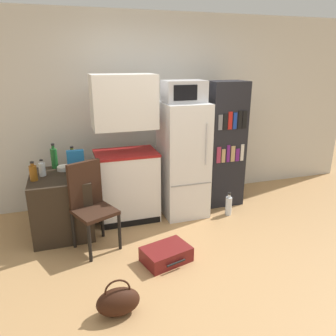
% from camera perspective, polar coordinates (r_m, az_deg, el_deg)
% --- Properties ---
extents(ground_plane, '(24.00, 24.00, 0.00)m').
position_cam_1_polar(ground_plane, '(3.51, 6.53, -16.66)').
color(ground_plane, tan).
extents(wall_back, '(6.40, 0.10, 2.63)m').
position_cam_1_polar(wall_back, '(4.87, -0.49, 10.17)').
color(wall_back, beige).
rests_on(wall_back, ground_plane).
extents(side_table, '(0.67, 0.79, 0.72)m').
position_cam_1_polar(side_table, '(4.14, -17.97, -5.96)').
color(side_table, '#2D2319').
rests_on(side_table, ground_plane).
extents(kitchen_hutch, '(0.78, 0.54, 1.85)m').
position_cam_1_polar(kitchen_hutch, '(4.16, -7.35, 2.13)').
color(kitchen_hutch, white).
rests_on(kitchen_hutch, ground_plane).
extents(refrigerator, '(0.57, 0.65, 1.50)m').
position_cam_1_polar(refrigerator, '(4.33, 2.62, 1.49)').
color(refrigerator, white).
rests_on(refrigerator, ground_plane).
extents(microwave, '(0.51, 0.36, 0.27)m').
position_cam_1_polar(microwave, '(4.17, 2.80, 13.19)').
color(microwave, '#B7B7BC').
rests_on(microwave, refrigerator).
extents(bookshelf, '(0.51, 0.39, 1.74)m').
position_cam_1_polar(bookshelf, '(4.67, 9.78, 4.03)').
color(bookshelf, black).
rests_on(bookshelf, ground_plane).
extents(bottle_amber_beer, '(0.08, 0.08, 0.22)m').
position_cam_1_polar(bottle_amber_beer, '(3.91, -22.41, -0.75)').
color(bottle_amber_beer, brown).
rests_on(bottle_amber_beer, side_table).
extents(bottle_green_tall, '(0.08, 0.08, 0.31)m').
position_cam_1_polar(bottle_green_tall, '(4.27, -19.21, 1.70)').
color(bottle_green_tall, '#1E6028').
rests_on(bottle_green_tall, side_table).
extents(bottle_olive_oil, '(0.08, 0.08, 0.25)m').
position_cam_1_polar(bottle_olive_oil, '(4.30, -16.27, 1.76)').
color(bottle_olive_oil, '#566619').
rests_on(bottle_olive_oil, side_table).
extents(bottle_clear_short, '(0.07, 0.07, 0.20)m').
position_cam_1_polar(bottle_clear_short, '(4.04, -21.06, -0.17)').
color(bottle_clear_short, silver).
rests_on(bottle_clear_short, side_table).
extents(bowl, '(0.17, 0.17, 0.05)m').
position_cam_1_polar(bowl, '(4.19, -17.61, -0.01)').
color(bowl, silver).
rests_on(bowl, side_table).
extents(cereal_box, '(0.19, 0.07, 0.30)m').
position_cam_1_polar(cereal_box, '(3.91, -15.74, 0.85)').
color(cereal_box, '#1E66A8').
rests_on(cereal_box, side_table).
extents(chair, '(0.53, 0.53, 0.97)m').
position_cam_1_polar(chair, '(3.67, -13.46, -5.34)').
color(chair, black).
rests_on(chair, ground_plane).
extents(suitcase_large_flat, '(0.55, 0.44, 0.16)m').
position_cam_1_polar(suitcase_large_flat, '(3.52, -0.31, -14.80)').
color(suitcase_large_flat, maroon).
rests_on(suitcase_large_flat, ground_plane).
extents(handbag, '(0.36, 0.20, 0.33)m').
position_cam_1_polar(handbag, '(2.92, -8.67, -21.99)').
color(handbag, '#33190F').
rests_on(handbag, ground_plane).
extents(water_bottle_front, '(0.09, 0.09, 0.32)m').
position_cam_1_polar(water_bottle_front, '(4.52, 10.50, -6.41)').
color(water_bottle_front, silver).
rests_on(water_bottle_front, ground_plane).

